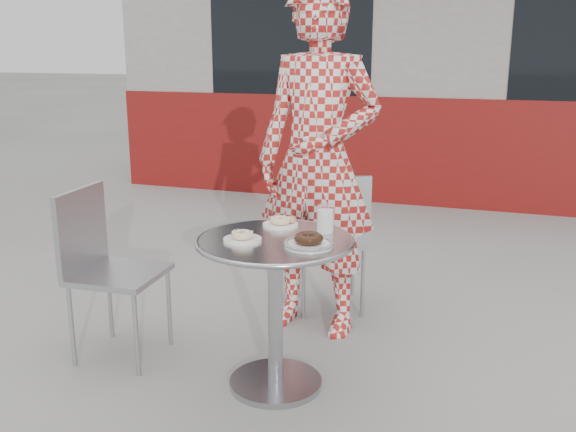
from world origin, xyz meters
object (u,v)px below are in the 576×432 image
(chair_left, at_px, (119,306))
(plate_checker, at_px, (309,242))
(chair_far, at_px, (330,267))
(bistro_table, at_px, (275,276))
(seated_person, at_px, (318,162))
(plate_far, at_px, (281,222))
(plate_near, at_px, (242,237))
(milk_cup, at_px, (325,220))

(chair_left, xyz_separation_m, plate_checker, (0.96, -0.09, 0.44))
(chair_far, xyz_separation_m, chair_left, (-0.79, -0.89, 0.00))
(chair_left, bearing_deg, bistro_table, -95.77)
(bistro_table, bearing_deg, seated_person, 90.97)
(chair_far, xyz_separation_m, seated_person, (-0.00, -0.26, 0.64))
(seated_person, distance_m, plate_far, 0.51)
(chair_far, bearing_deg, bistro_table, 68.01)
(chair_far, distance_m, plate_checker, 1.09)
(plate_far, relative_size, plate_near, 1.00)
(seated_person, relative_size, plate_far, 11.24)
(bistro_table, xyz_separation_m, plate_checker, (0.16, -0.05, 0.18))
(seated_person, bearing_deg, milk_cup, -63.20)
(plate_far, height_order, plate_near, plate_far)
(plate_checker, bearing_deg, milk_cup, 87.18)
(plate_near, xyz_separation_m, milk_cup, (0.29, 0.22, 0.04))
(plate_near, bearing_deg, seated_person, 81.70)
(chair_far, xyz_separation_m, milk_cup, (0.18, -0.77, 0.48))
(chair_left, relative_size, plate_checker, 4.04)
(bistro_table, distance_m, chair_left, 0.84)
(bistro_table, xyz_separation_m, seated_person, (-0.01, 0.66, 0.37))
(seated_person, distance_m, plate_checker, 0.76)
(plate_far, height_order, plate_checker, plate_checker)
(plate_near, bearing_deg, milk_cup, 37.83)
(plate_far, distance_m, plate_checker, 0.32)
(bistro_table, height_order, plate_far, plate_far)
(plate_near, relative_size, milk_cup, 1.31)
(bistro_table, xyz_separation_m, plate_far, (-0.04, 0.20, 0.18))
(plate_far, bearing_deg, chair_far, 87.43)
(plate_far, distance_m, milk_cup, 0.22)
(chair_left, height_order, plate_near, chair_left)
(chair_far, relative_size, plate_checker, 3.96)
(bistro_table, relative_size, plate_far, 4.29)
(chair_left, bearing_deg, milk_cup, -86.05)
(bistro_table, relative_size, chair_far, 0.85)
(plate_far, distance_m, plate_near, 0.27)
(seated_person, bearing_deg, bistro_table, -81.98)
(milk_cup, bearing_deg, seated_person, 109.76)
(chair_far, distance_m, milk_cup, 0.93)
(chair_far, height_order, plate_checker, chair_far)
(plate_checker, bearing_deg, seated_person, 103.51)
(chair_far, relative_size, chair_left, 0.98)
(bistro_table, bearing_deg, plate_checker, -17.28)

